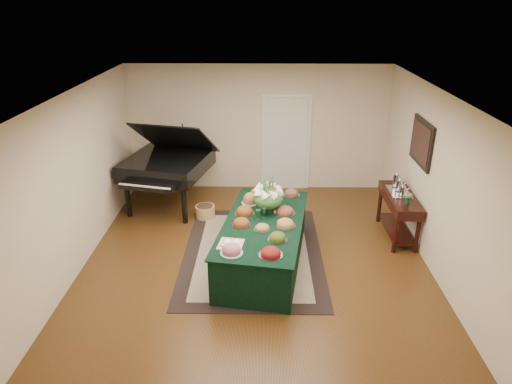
{
  "coord_description": "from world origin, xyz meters",
  "views": [
    {
      "loc": [
        0.11,
        -6.46,
        4.01
      ],
      "look_at": [
        0.0,
        0.3,
        1.05
      ],
      "focal_mm": 32.0,
      "sensor_mm": 36.0,
      "label": 1
    }
  ],
  "objects_px": {
    "grand_piano": "(167,164)",
    "mahogany_sideboard": "(399,204)",
    "buffet_table": "(264,242)",
    "floral_centerpiece": "(268,195)"
  },
  "relations": [
    {
      "from": "buffet_table",
      "to": "floral_centerpiece",
      "type": "height_order",
      "value": "floral_centerpiece"
    },
    {
      "from": "buffet_table",
      "to": "grand_piano",
      "type": "xyz_separation_m",
      "value": [
        -1.9,
        2.11,
        0.54
      ]
    },
    {
      "from": "grand_piano",
      "to": "mahogany_sideboard",
      "type": "relative_size",
      "value": 1.52
    },
    {
      "from": "floral_centerpiece",
      "to": "buffet_table",
      "type": "bearing_deg",
      "value": -100.84
    },
    {
      "from": "floral_centerpiece",
      "to": "mahogany_sideboard",
      "type": "xyz_separation_m",
      "value": [
        2.3,
        0.58,
        -0.42
      ]
    },
    {
      "from": "floral_centerpiece",
      "to": "grand_piano",
      "type": "bearing_deg",
      "value": 138.3
    },
    {
      "from": "grand_piano",
      "to": "mahogany_sideboard",
      "type": "distance_m",
      "value": 4.44
    },
    {
      "from": "buffet_table",
      "to": "floral_centerpiece",
      "type": "distance_m",
      "value": 0.76
    },
    {
      "from": "buffet_table",
      "to": "mahogany_sideboard",
      "type": "distance_m",
      "value": 2.56
    },
    {
      "from": "floral_centerpiece",
      "to": "grand_piano",
      "type": "xyz_separation_m",
      "value": [
        -1.97,
        1.75,
        -0.13
      ]
    }
  ]
}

